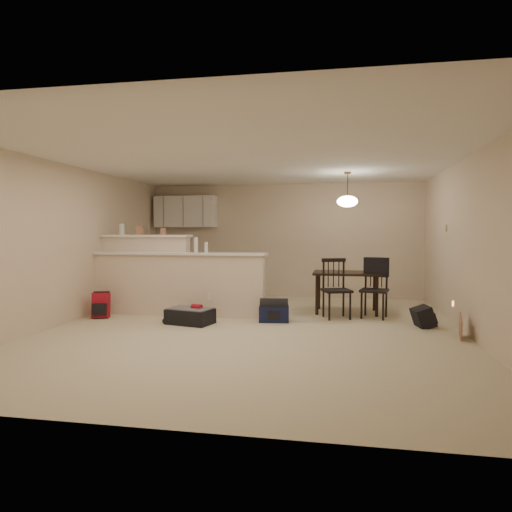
% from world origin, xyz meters
% --- Properties ---
extents(room, '(7.00, 7.02, 2.50)m').
position_xyz_m(room, '(0.00, 0.00, 1.25)').
color(room, beige).
rests_on(room, ground).
extents(breakfast_bar, '(3.08, 0.58, 1.39)m').
position_xyz_m(breakfast_bar, '(-1.76, 0.98, 0.61)').
color(breakfast_bar, beige).
rests_on(breakfast_bar, ground).
extents(upper_cabinets, '(1.40, 0.34, 0.70)m').
position_xyz_m(upper_cabinets, '(-2.20, 3.32, 1.90)').
color(upper_cabinets, white).
rests_on(upper_cabinets, room).
extents(kitchen_counter, '(1.80, 0.60, 0.90)m').
position_xyz_m(kitchen_counter, '(-2.00, 3.19, 0.45)').
color(kitchen_counter, white).
rests_on(kitchen_counter, ground).
extents(thermostat, '(0.02, 0.12, 0.12)m').
position_xyz_m(thermostat, '(2.98, 1.55, 1.50)').
color(thermostat, beige).
rests_on(thermostat, room).
extents(jar, '(0.10, 0.10, 0.20)m').
position_xyz_m(jar, '(-2.65, 1.12, 1.49)').
color(jar, silver).
rests_on(jar, breakfast_bar).
extents(cereal_box, '(0.10, 0.07, 0.16)m').
position_xyz_m(cereal_box, '(-2.31, 1.12, 1.47)').
color(cereal_box, '#A37054').
rests_on(cereal_box, breakfast_bar).
extents(small_box, '(0.08, 0.06, 0.12)m').
position_xyz_m(small_box, '(-1.86, 1.12, 1.45)').
color(small_box, '#A37054').
rests_on(small_box, breakfast_bar).
extents(bottle_a, '(0.07, 0.07, 0.26)m').
position_xyz_m(bottle_a, '(-1.18, 0.90, 1.22)').
color(bottle_a, silver).
rests_on(bottle_a, breakfast_bar).
extents(bottle_b, '(0.06, 0.06, 0.18)m').
position_xyz_m(bottle_b, '(-1.00, 0.90, 1.18)').
color(bottle_b, silver).
rests_on(bottle_b, breakfast_bar).
extents(dining_table, '(1.17, 0.79, 0.73)m').
position_xyz_m(dining_table, '(1.36, 1.67, 0.64)').
color(dining_table, black).
rests_on(dining_table, ground).
extents(pendant_lamp, '(0.36, 0.36, 0.62)m').
position_xyz_m(pendant_lamp, '(1.36, 1.67, 1.99)').
color(pendant_lamp, brown).
rests_on(pendant_lamp, room).
extents(dining_chair_near, '(0.55, 0.53, 1.00)m').
position_xyz_m(dining_chair_near, '(1.20, 1.08, 0.50)').
color(dining_chair_near, black).
rests_on(dining_chair_near, ground).
extents(dining_chair_far, '(0.52, 0.50, 0.99)m').
position_xyz_m(dining_chair_far, '(1.81, 1.24, 0.49)').
color(dining_chair_far, black).
rests_on(dining_chair_far, ground).
extents(suitcase, '(0.78, 0.60, 0.23)m').
position_xyz_m(suitcase, '(-1.06, 0.22, 0.12)').
color(suitcase, black).
rests_on(suitcase, ground).
extents(red_backpack, '(0.31, 0.24, 0.41)m').
position_xyz_m(red_backpack, '(-2.70, 0.43, 0.21)').
color(red_backpack, '#A61223').
rests_on(red_backpack, ground).
extents(navy_duffel, '(0.50, 0.31, 0.26)m').
position_xyz_m(navy_duffel, '(0.21, 0.61, 0.13)').
color(navy_duffel, '#131A3C').
rests_on(navy_duffel, ground).
extents(black_daypack, '(0.30, 0.38, 0.30)m').
position_xyz_m(black_daypack, '(2.49, 0.61, 0.15)').
color(black_daypack, black).
rests_on(black_daypack, ground).
extents(cardboard_sheet, '(0.09, 0.40, 0.30)m').
position_xyz_m(cardboard_sheet, '(2.85, -0.10, 0.15)').
color(cardboard_sheet, '#A37054').
rests_on(cardboard_sheet, ground).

